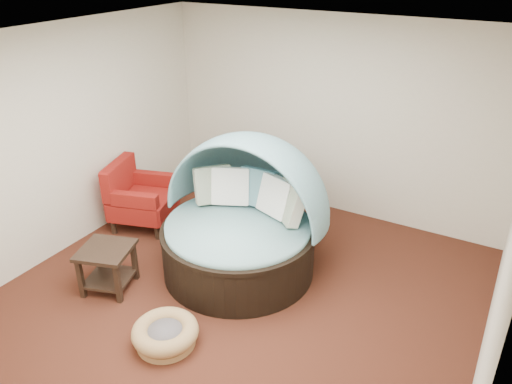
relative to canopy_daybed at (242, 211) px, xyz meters
The scene contains 10 objects.
floor 0.97m from the canopy_daybed, 62.80° to the right, with size 5.00×5.00×0.00m, color #4B2315.
wall_back 2.09m from the canopy_daybed, 82.28° to the left, with size 5.00×5.00×0.00m, color beige.
wall_front 3.10m from the canopy_daybed, 84.93° to the right, with size 5.00×5.00×0.00m, color beige.
wall_left 2.38m from the canopy_daybed, 166.83° to the right, with size 5.00×5.00×0.00m, color beige.
wall_right 2.89m from the canopy_daybed, 10.68° to the right, with size 5.00×5.00×0.00m, color beige.
ceiling 2.11m from the canopy_daybed, 62.80° to the right, with size 5.00×5.00×0.00m, color white.
canopy_daybed is the anchor object (origin of this frame).
pet_basket 1.67m from the canopy_daybed, 88.98° to the right, with size 0.73×0.73×0.23m.
red_armchair 1.83m from the canopy_daybed, behind, with size 1.00×1.00×0.94m.
side_table 1.64m from the canopy_daybed, 134.18° to the right, with size 0.70×0.70×0.53m.
Camera 1 is at (2.42, -3.85, 3.57)m, focal length 35.00 mm.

